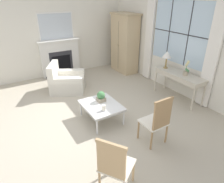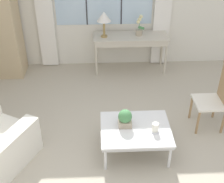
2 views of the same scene
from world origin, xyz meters
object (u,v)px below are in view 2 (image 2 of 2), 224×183
object	(u,v)px
table_lamp	(104,18)
pillar_candle	(155,128)
potted_plant_small	(125,118)
console_table	(131,40)
coffee_table	(136,130)
potted_orchid	(139,28)
side_chair_wooden	(218,95)

from	to	relation	value
table_lamp	pillar_candle	distance (m)	2.50
potted_plant_small	pillar_candle	world-z (taller)	potted_plant_small
console_table	potted_plant_small	xyz separation A→B (m)	(-0.28, -2.22, -0.13)
table_lamp	potted_plant_small	distance (m)	2.28
coffee_table	potted_plant_small	size ratio (longest dim) A/B	3.82
potted_orchid	pillar_candle	size ratio (longest dim) A/B	2.78
table_lamp	pillar_candle	xyz separation A→B (m)	(0.61, -2.34, -0.65)
side_chair_wooden	pillar_candle	bearing A→B (deg)	-149.75
table_lamp	potted_plant_small	xyz separation A→B (m)	(0.23, -2.19, -0.59)
console_table	potted_orchid	distance (m)	0.28
side_chair_wooden	pillar_candle	size ratio (longest dim) A/B	7.16
console_table	potted_orchid	world-z (taller)	potted_orchid
table_lamp	potted_orchid	distance (m)	0.70
potted_orchid	console_table	bearing A→B (deg)	-172.78
console_table	table_lamp	distance (m)	0.68
table_lamp	potted_orchid	bearing A→B (deg)	4.27
table_lamp	side_chair_wooden	xyz separation A→B (m)	(1.61, -1.76, -0.55)
console_table	table_lamp	bearing A→B (deg)	-176.66
potted_orchid	pillar_candle	distance (m)	2.43
potted_orchid	coffee_table	xyz separation A→B (m)	(-0.30, -2.31, -0.52)
coffee_table	side_chair_wooden	bearing A→B (deg)	22.12
potted_orchid	side_chair_wooden	size ratio (longest dim) A/B	0.39
table_lamp	side_chair_wooden	bearing A→B (deg)	-47.43
potted_orchid	coffee_table	world-z (taller)	potted_orchid
console_table	side_chair_wooden	bearing A→B (deg)	-58.16
table_lamp	pillar_candle	world-z (taller)	table_lamp
coffee_table	potted_plant_small	distance (m)	0.22
table_lamp	console_table	bearing A→B (deg)	3.34
potted_orchid	pillar_candle	world-z (taller)	potted_orchid
pillar_candle	potted_orchid	bearing A→B (deg)	88.81
coffee_table	potted_orchid	bearing A→B (deg)	82.72
table_lamp	potted_plant_small	size ratio (longest dim) A/B	1.97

